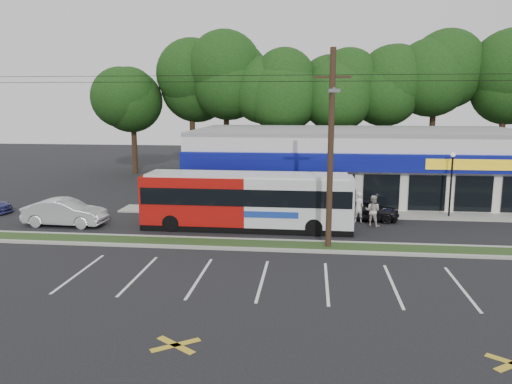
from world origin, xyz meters
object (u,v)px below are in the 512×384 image
object	(u,v)px
pedestrian_b	(373,211)
utility_pole	(327,143)
car_silver	(65,212)
car_dark	(365,209)
pedestrian_a	(358,207)
metrobus	(247,200)
lamp_post	(451,177)

from	to	relation	value
pedestrian_b	utility_pole	bearing A→B (deg)	81.67
car_silver	car_dark	bearing A→B (deg)	-77.65
pedestrian_b	car_dark	bearing A→B (deg)	-57.77
utility_pole	car_dark	distance (m)	8.55
pedestrian_a	metrobus	bearing A→B (deg)	12.11
metrobus	car_silver	distance (m)	11.13
lamp_post	pedestrian_b	world-z (taller)	lamp_post
car_silver	pedestrian_b	world-z (taller)	pedestrian_b
car_dark	pedestrian_a	size ratio (longest dim) A/B	2.22
lamp_post	metrobus	distance (m)	13.39
pedestrian_b	metrobus	bearing A→B (deg)	33.35
utility_pole	lamp_post	bearing A→B (deg)	43.95
lamp_post	car_silver	bearing A→B (deg)	-168.67
utility_pole	pedestrian_a	xyz separation A→B (m)	(2.18, 5.97, -4.46)
car_silver	pedestrian_a	size ratio (longest dim) A/B	2.59
pedestrian_a	pedestrian_b	xyz separation A→B (m)	(0.78, -0.89, -0.00)
utility_pole	lamp_post	world-z (taller)	utility_pole
utility_pole	pedestrian_b	distance (m)	7.38
car_silver	pedestrian_a	xyz separation A→B (m)	(17.75, 2.85, 0.14)
car_dark	car_silver	world-z (taller)	car_silver
car_dark	pedestrian_b	bearing A→B (deg)	-160.03
utility_pole	lamp_post	distance (m)	11.67
pedestrian_b	car_silver	bearing A→B (deg)	27.98
metrobus	lamp_post	bearing A→B (deg)	19.14
lamp_post	pedestrian_a	size ratio (longest dim) A/B	2.24
utility_pole	car_silver	size ratio (longest dim) A/B	10.17
utility_pole	car_silver	xyz separation A→B (m)	(-15.56, 3.12, -4.60)
pedestrian_a	utility_pole	bearing A→B (deg)	62.25
lamp_post	car_dark	distance (m)	5.95
car_dark	car_silver	xyz separation A→B (m)	(-18.24, -3.51, 0.09)
lamp_post	car_dark	bearing A→B (deg)	-167.22
car_silver	pedestrian_b	xyz separation A→B (m)	(18.52, 1.95, 0.13)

